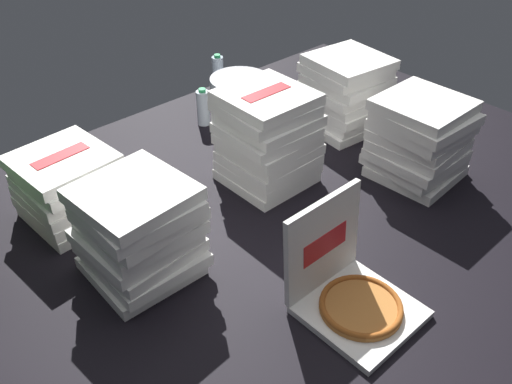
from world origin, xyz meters
TOP-DOWN VIEW (x-y plane):
  - ground_plane at (0.00, 0.00)m, footprint 3.20×2.40m
  - open_pizza_box at (-0.11, -0.44)m, footprint 0.34×0.37m
  - pizza_stack_right_near at (0.70, -0.14)m, footprint 0.37×0.38m
  - pizza_stack_center_far at (0.82, 0.38)m, footprint 0.40×0.39m
  - pizza_stack_right_mid at (0.20, 0.28)m, footprint 0.37×0.38m
  - pizza_stack_center_near at (-0.52, 0.16)m, footprint 0.38×0.38m
  - pizza_stack_left_near at (-0.55, 0.63)m, footprint 0.38×0.38m
  - ice_bucket at (0.55, 0.87)m, footprint 0.32×0.32m
  - water_bottle_0 at (0.30, 0.87)m, footprint 0.07×0.07m
  - water_bottle_1 at (0.50, 0.67)m, footprint 0.07×0.07m
  - water_bottle_2 at (0.62, 0.60)m, footprint 0.07×0.07m
  - water_bottle_3 at (0.64, 1.16)m, footprint 0.07×0.07m

SIDE VIEW (x-z plane):
  - ground_plane at x=0.00m, z-range -0.02..0.00m
  - open_pizza_box at x=-0.11m, z-range -0.11..0.26m
  - ice_bucket at x=0.55m, z-range 0.00..0.18m
  - water_bottle_0 at x=0.30m, z-range -0.01..0.19m
  - water_bottle_1 at x=0.50m, z-range -0.01..0.19m
  - water_bottle_2 at x=0.62m, z-range -0.01..0.19m
  - water_bottle_3 at x=0.64m, z-range -0.01..0.19m
  - pizza_stack_left_near at x=-0.55m, z-range 0.00..0.28m
  - pizza_stack_center_far at x=0.82m, z-range 0.00..0.37m
  - pizza_stack_right_near at x=0.70m, z-range 0.00..0.37m
  - pizza_stack_center_near at x=-0.52m, z-range 0.00..0.37m
  - pizza_stack_right_mid at x=0.20m, z-range 0.00..0.41m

